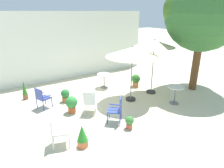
# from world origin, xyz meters

# --- Properties ---
(ground_plane) EXTENTS (60.00, 60.00, 0.00)m
(ground_plane) POSITION_xyz_m (0.00, 0.00, 0.00)
(ground_plane) COLOR beige
(villa_facade) EXTENTS (9.72, 0.30, 3.69)m
(villa_facade) POSITION_xyz_m (0.00, 4.13, 1.85)
(villa_facade) COLOR white
(villa_facade) RESTS_ON ground
(shade_tree) EXTENTS (3.55, 3.38, 5.28)m
(shade_tree) POSITION_xyz_m (4.39, -0.97, 3.61)
(shade_tree) COLOR brown
(shade_tree) RESTS_ON ground
(patio_umbrella_0) EXTENTS (1.83, 1.83, 2.56)m
(patio_umbrella_0) POSITION_xyz_m (2.23, -0.24, 2.31)
(patio_umbrella_0) COLOR #2D2D2D
(patio_umbrella_0) RESTS_ON ground
(patio_umbrella_1) EXTENTS (2.17, 2.17, 2.39)m
(patio_umbrella_1) POSITION_xyz_m (0.90, -0.37, 2.11)
(patio_umbrella_1) COLOR #2D2D2D
(patio_umbrella_1) RESTS_ON ground
(cafe_table_0) EXTENTS (0.69, 0.69, 0.72)m
(cafe_table_0) POSITION_xyz_m (0.69, 1.57, 0.50)
(cafe_table_0) COLOR silver
(cafe_table_0) RESTS_ON ground
(cafe_table_1) EXTENTS (0.70, 0.70, 0.76)m
(cafe_table_1) POSITION_xyz_m (2.25, -1.63, 0.53)
(cafe_table_1) COLOR silver
(cafe_table_1) RESTS_ON ground
(patio_chair_0) EXTENTS (0.67, 0.68, 0.92)m
(patio_chair_0) POSITION_xyz_m (-1.13, -0.48, 0.52)
(patio_chair_0) COLOR silver
(patio_chair_0) RESTS_ON ground
(patio_chair_1) EXTENTS (0.65, 0.64, 0.97)m
(patio_chair_1) POSITION_xyz_m (-0.64, -1.57, 0.54)
(patio_chair_1) COLOR #364AA2
(patio_chair_1) RESTS_ON ground
(patio_chair_2) EXTENTS (0.60, 0.56, 0.90)m
(patio_chair_2) POSITION_xyz_m (-2.78, -1.70, 0.52)
(patio_chair_2) COLOR silver
(patio_chair_2) RESTS_ON ground
(patio_chair_3) EXTENTS (0.58, 0.61, 0.87)m
(patio_chair_3) POSITION_xyz_m (-2.56, 0.92, 0.50)
(patio_chair_3) COLOR #334092
(patio_chair_3) RESTS_ON ground
(potted_plant_0) EXTENTS (0.23, 0.23, 0.84)m
(potted_plant_0) POSITION_xyz_m (-2.98, 2.22, 0.41)
(potted_plant_0) COLOR brown
(potted_plant_0) RESTS_ON ground
(potted_plant_1) EXTENTS (0.46, 0.46, 0.67)m
(potted_plant_1) POSITION_xyz_m (-1.70, -0.04, 0.38)
(potted_plant_1) COLOR #C0572D
(potted_plant_1) RESTS_ON ground
(potted_plant_2) EXTENTS (0.45, 0.45, 0.65)m
(potted_plant_2) POSITION_xyz_m (2.12, 0.80, 0.37)
(potted_plant_2) COLOR #B8643E
(potted_plant_2) RESTS_ON ground
(potted_plant_3) EXTENTS (0.37, 0.37, 0.57)m
(potted_plant_3) POSITION_xyz_m (-1.57, 1.01, 0.31)
(potted_plant_3) COLOR #B15D30
(potted_plant_3) RESTS_ON ground
(potted_plant_4) EXTENTS (0.31, 0.31, 0.70)m
(potted_plant_4) POSITION_xyz_m (-2.21, -2.13, 0.35)
(potted_plant_4) COLOR #CD6B3E
(potted_plant_4) RESTS_ON ground
(potted_plant_5) EXTENTS (0.29, 0.29, 0.45)m
(potted_plant_5) POSITION_xyz_m (-0.51, -2.11, 0.25)
(potted_plant_5) COLOR #BB5742
(potted_plant_5) RESTS_ON ground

